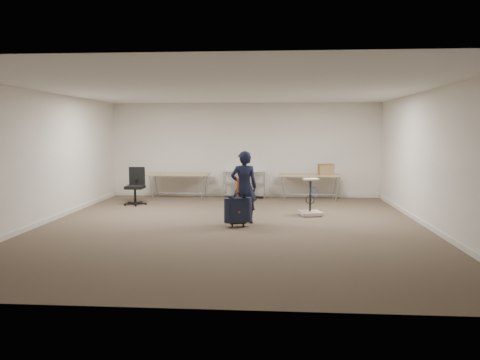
{
  "coord_description": "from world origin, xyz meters",
  "views": [
    {
      "loc": [
        0.86,
        -9.47,
        1.97
      ],
      "look_at": [
        0.16,
        0.3,
        0.94
      ],
      "focal_mm": 35.0,
      "sensor_mm": 36.0,
      "label": 1
    }
  ],
  "objects": [
    {
      "name": "folding_table_right",
      "position": [
        1.9,
        3.95,
        0.68
      ],
      "size": [
        1.8,
        0.75,
        0.73
      ],
      "color": "tan",
      "rests_on": "ground"
    },
    {
      "name": "cardboard_box",
      "position": [
        2.34,
        3.91,
        0.88
      ],
      "size": [
        0.45,
        0.36,
        0.31
      ],
      "primitive_type": "cube",
      "rotation": [
        0.0,
        0.0,
        0.14
      ],
      "color": "#8D6142",
      "rests_on": "folding_table_right"
    },
    {
      "name": "equipment_cart",
      "position": [
        1.73,
        1.41,
        0.23
      ],
      "size": [
        0.56,
        0.56,
        0.87
      ],
      "color": "silver",
      "rests_on": "ground"
    },
    {
      "name": "person",
      "position": [
        0.23,
        0.42,
        0.78
      ],
      "size": [
        0.61,
        0.44,
        1.55
      ],
      "primitive_type": "imported",
      "rotation": [
        0.0,
        0.0,
        3.28
      ],
      "color": "black",
      "rests_on": "ground"
    },
    {
      "name": "folding_table_left",
      "position": [
        -1.9,
        3.95,
        0.68
      ],
      "size": [
        1.8,
        0.75,
        0.73
      ],
      "color": "tan",
      "rests_on": "ground"
    },
    {
      "name": "room_shell",
      "position": [
        0.0,
        1.38,
        0.05
      ],
      "size": [
        8.0,
        9.0,
        9.0
      ],
      "color": "white",
      "rests_on": "ground"
    },
    {
      "name": "ground",
      "position": [
        0.0,
        0.0,
        0.0
      ],
      "size": [
        9.0,
        9.0,
        0.0
      ],
      "primitive_type": "plane",
      "color": "#49392C",
      "rests_on": "ground"
    },
    {
      "name": "suitcase",
      "position": [
        0.13,
        0.0,
        0.35
      ],
      "size": [
        0.42,
        0.32,
        1.02
      ],
      "color": "black",
      "rests_on": "ground"
    },
    {
      "name": "office_chair",
      "position": [
        -2.83,
        2.73,
        0.3
      ],
      "size": [
        0.61,
        0.61,
        1.0
      ],
      "color": "black",
      "rests_on": "ground"
    },
    {
      "name": "wire_shelf",
      "position": [
        0.0,
        4.2,
        0.44
      ],
      "size": [
        1.22,
        0.47,
        0.8
      ],
      "color": "silver",
      "rests_on": "ground"
    }
  ]
}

